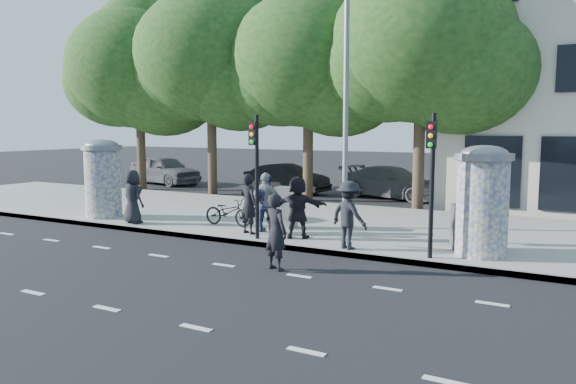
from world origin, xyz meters
The scene contains 27 objects.
ground centered at (0.00, 0.00, 0.00)m, with size 120.00×120.00×0.00m, color black.
sidewalk centered at (0.00, 7.50, 0.07)m, with size 40.00×8.00×0.15m, color gray.
curb centered at (0.00, 3.55, 0.07)m, with size 40.00×0.10×0.16m, color slate.
lane_dash_near centered at (0.00, -2.20, 0.00)m, with size 32.00×0.12×0.01m, color silver.
lane_dash_far centered at (0.00, 1.40, 0.00)m, with size 32.00×0.12×0.01m, color silver.
ad_column_left centered at (-7.20, 4.50, 1.54)m, with size 1.36×1.36×2.65m.
ad_column_right centered at (5.20, 4.70, 1.54)m, with size 1.36×1.36×2.65m.
traffic_pole_near centered at (-0.60, 3.79, 2.23)m, with size 0.22×0.31×3.40m.
traffic_pole_far centered at (4.20, 3.79, 2.23)m, with size 0.22×0.31×3.40m.
street_lamp centered at (0.80, 6.63, 4.79)m, with size 0.25×0.93×8.00m.
tree_far_left centered at (-13.00, 12.50, 6.19)m, with size 7.20×7.20×9.26m.
tree_mid_left centered at (-8.50, 12.50, 6.50)m, with size 7.20×7.20×9.57m.
tree_near_left centered at (-3.50, 12.70, 6.06)m, with size 6.80×6.80×8.97m.
tree_center centered at (1.50, 12.30, 6.31)m, with size 7.00×7.00×9.30m.
ped_a centered at (-5.37, 4.01, 1.01)m, with size 0.84×0.55×1.72m, color black.
ped_b centered at (-1.20, 4.34, 1.02)m, with size 0.63×0.42×1.74m, color black.
ped_c centered at (-0.99, 4.89, 1.01)m, with size 0.83×0.65×1.72m, color navy.
ped_d centered at (2.13, 3.86, 1.02)m, with size 1.12×0.64×1.73m, color black.
ped_e centered at (-0.89, 4.81, 1.02)m, with size 1.03×0.58×1.75m, color #959598.
ped_f centered at (0.35, 4.45, 1.02)m, with size 1.61×0.58×1.73m, color black.
man_road centered at (1.27, 1.64, 0.88)m, with size 0.64×0.42×1.75m, color black.
bicycle centered at (-2.47, 5.13, 0.59)m, with size 1.67×0.58×0.88m, color black.
cabinet_left centered at (-0.70, 5.69, 0.78)m, with size 0.60×0.44×1.26m, color gray.
cabinet_right centered at (4.64, 5.27, 0.72)m, with size 0.54×0.39×1.14m, color #5C5E61.
car_left centered at (-13.74, 15.10, 0.81)m, with size 4.74×1.91×1.62m, color #595A61.
car_mid centered at (-5.68, 14.72, 0.70)m, with size 4.28×1.49×1.41m, color black.
car_right centered at (-0.51, 15.31, 0.72)m, with size 4.94×2.01×1.43m, color #5C5E64.
Camera 1 is at (7.52, -9.15, 3.24)m, focal length 35.00 mm.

